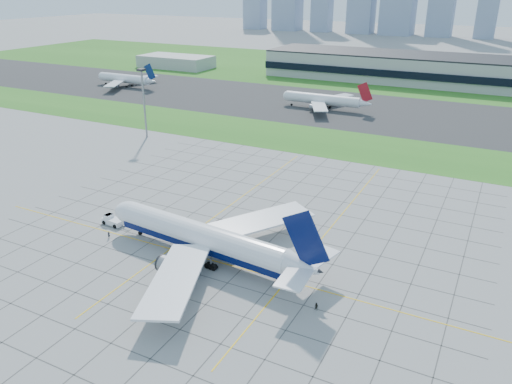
{
  "coord_description": "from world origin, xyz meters",
  "views": [
    {
      "loc": [
        50.87,
        -79.31,
        54.14
      ],
      "look_at": [
        -0.46,
        20.7,
        7.0
      ],
      "focal_mm": 35.0,
      "sensor_mm": 36.0,
      "label": 1
    }
  ],
  "objects_px": {
    "distant_jet_0": "(125,79)",
    "airliner": "(203,238)",
    "light_mast": "(143,95)",
    "distant_jet_1": "(324,99)",
    "pushback_tug": "(112,220)",
    "crew_near": "(109,235)",
    "crew_far": "(316,307)"
  },
  "relations": [
    {
      "from": "crew_far",
      "to": "distant_jet_1",
      "type": "height_order",
      "value": "distant_jet_1"
    },
    {
      "from": "crew_near",
      "to": "crew_far",
      "type": "bearing_deg",
      "value": -84.74
    },
    {
      "from": "light_mast",
      "to": "distant_jet_1",
      "type": "height_order",
      "value": "light_mast"
    },
    {
      "from": "pushback_tug",
      "to": "distant_jet_1",
      "type": "xyz_separation_m",
      "value": [
        4.01,
        137.51,
        3.46
      ]
    },
    {
      "from": "airliner",
      "to": "distant_jet_1",
      "type": "bearing_deg",
      "value": 105.59
    },
    {
      "from": "airliner",
      "to": "distant_jet_0",
      "type": "distance_m",
      "value": 200.99
    },
    {
      "from": "light_mast",
      "to": "airliner",
      "type": "height_order",
      "value": "light_mast"
    },
    {
      "from": "airliner",
      "to": "crew_near",
      "type": "relative_size",
      "value": 33.27
    },
    {
      "from": "light_mast",
      "to": "pushback_tug",
      "type": "bearing_deg",
      "value": -57.67
    },
    {
      "from": "light_mast",
      "to": "distant_jet_1",
      "type": "bearing_deg",
      "value": 59.24
    },
    {
      "from": "crew_near",
      "to": "crew_far",
      "type": "relative_size",
      "value": 1.04
    },
    {
      "from": "crew_far",
      "to": "distant_jet_1",
      "type": "xyz_separation_m",
      "value": [
        -52.48,
        147.53,
        3.69
      ]
    },
    {
      "from": "light_mast",
      "to": "crew_near",
      "type": "xyz_separation_m",
      "value": [
        44.35,
        -69.28,
        -15.36
      ]
    },
    {
      "from": "pushback_tug",
      "to": "light_mast",
      "type": "bearing_deg",
      "value": 128.09
    },
    {
      "from": "crew_far",
      "to": "airliner",
      "type": "bearing_deg",
      "value": -176.13
    },
    {
      "from": "pushback_tug",
      "to": "crew_far",
      "type": "distance_m",
      "value": 57.37
    },
    {
      "from": "crew_far",
      "to": "crew_near",
      "type": "bearing_deg",
      "value": -167.17
    },
    {
      "from": "airliner",
      "to": "distant_jet_0",
      "type": "height_order",
      "value": "airliner"
    },
    {
      "from": "distant_jet_0",
      "to": "pushback_tug",
      "type": "bearing_deg",
      "value": -50.33
    },
    {
      "from": "crew_near",
      "to": "crew_far",
      "type": "xyz_separation_m",
      "value": [
        52.25,
        -4.12,
        -0.03
      ]
    },
    {
      "from": "crew_near",
      "to": "distant_jet_0",
      "type": "distance_m",
      "value": 186.64
    },
    {
      "from": "light_mast",
      "to": "crew_far",
      "type": "bearing_deg",
      "value": -37.23
    },
    {
      "from": "crew_near",
      "to": "crew_far",
      "type": "height_order",
      "value": "crew_near"
    },
    {
      "from": "crew_near",
      "to": "light_mast",
      "type": "bearing_deg",
      "value": 42.39
    },
    {
      "from": "light_mast",
      "to": "pushback_tug",
      "type": "xyz_separation_m",
      "value": [
        40.11,
        -63.38,
        -15.16
      ]
    },
    {
      "from": "pushback_tug",
      "to": "crew_near",
      "type": "distance_m",
      "value": 7.27
    },
    {
      "from": "distant_jet_0",
      "to": "airliner",
      "type": "bearing_deg",
      "value": -44.69
    },
    {
      "from": "light_mast",
      "to": "distant_jet_0",
      "type": "relative_size",
      "value": 0.6
    },
    {
      "from": "crew_near",
      "to": "distant_jet_0",
      "type": "relative_size",
      "value": 0.04
    },
    {
      "from": "light_mast",
      "to": "distant_jet_1",
      "type": "distance_m",
      "value": 87.06
    },
    {
      "from": "distant_jet_1",
      "to": "pushback_tug",
      "type": "bearing_deg",
      "value": -91.67
    },
    {
      "from": "crew_near",
      "to": "distant_jet_0",
      "type": "xyz_separation_m",
      "value": [
        -118.75,
        143.95,
        3.66
      ]
    }
  ]
}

